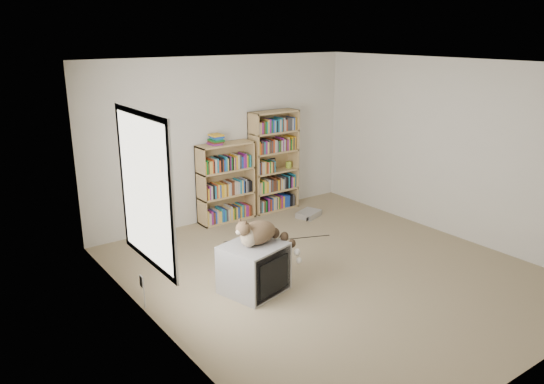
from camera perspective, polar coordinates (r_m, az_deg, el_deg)
floor at (r=6.66m, az=6.32°, el=-8.48°), size 4.50×5.00×0.01m
wall_back at (r=8.19m, az=-5.21°, el=5.65°), size 4.50×0.02×2.50m
wall_left at (r=5.04m, az=-12.60°, el=-1.95°), size 0.02×5.00×2.50m
wall_right at (r=7.89m, az=18.91°, el=4.36°), size 0.02×5.00×2.50m
ceiling at (r=6.02m, az=7.10°, el=13.53°), size 4.50×5.00×0.02m
window at (r=5.18m, az=-13.48°, el=0.23°), size 0.02×1.22×1.52m
crt_tv at (r=6.05m, az=-2.03°, el=-8.17°), size 0.78×0.73×0.56m
cat at (r=5.95m, az=-0.91°, el=-4.66°), size 0.74×0.51×0.57m
bookcase_tall at (r=8.62m, az=0.14°, el=3.12°), size 0.82×0.30×1.63m
bookcase_short at (r=8.20m, az=-5.05°, el=0.67°), size 0.89×0.30×1.22m
book_stack at (r=7.95m, az=-6.10°, el=5.65°), size 0.18×0.24×0.15m
green_mug at (r=8.79m, az=1.75°, el=2.98°), size 0.10×0.10×0.11m
framed_print at (r=8.71m, az=0.00°, el=3.09°), size 0.13×0.05×0.18m
dvd_player at (r=8.48m, az=3.98°, el=-2.37°), size 0.46×0.40×0.09m
wall_outlet at (r=5.82m, az=-13.85°, el=-9.33°), size 0.01×0.08×0.13m
floor_cables at (r=7.78m, az=1.21°, el=-4.49°), size 1.20×0.70×0.01m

